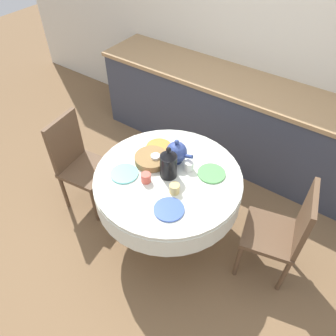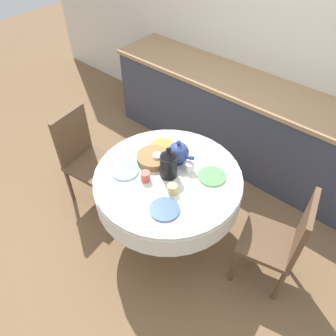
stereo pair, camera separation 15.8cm
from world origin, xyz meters
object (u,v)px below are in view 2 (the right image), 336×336
at_px(chair_left, 281,239).
at_px(coffee_carafe, 168,164).
at_px(chair_right, 84,155).
at_px(teapot, 178,153).

distance_m(chair_left, coffee_carafe, 0.99).
relative_size(chair_left, chair_right, 1.00).
distance_m(chair_right, coffee_carafe, 0.98).
bearing_deg(coffee_carafe, teapot, 101.27).
xyz_separation_m(chair_left, teapot, (-0.93, -0.05, 0.33)).
xyz_separation_m(coffee_carafe, teapot, (-0.03, 0.16, -0.02)).
bearing_deg(teapot, coffee_carafe, -78.73).
distance_m(coffee_carafe, teapot, 0.17).
relative_size(chair_left, coffee_carafe, 3.40).
bearing_deg(chair_right, coffee_carafe, 90.41).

